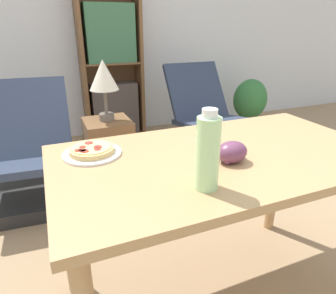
{
  "coord_description": "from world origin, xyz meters",
  "views": [
    {
      "loc": [
        -0.72,
        -0.98,
        1.26
      ],
      "look_at": [
        -0.32,
        -0.01,
        0.83
      ],
      "focal_mm": 32.0,
      "sensor_mm": 36.0,
      "label": 1
    }
  ],
  "objects": [
    {
      "name": "bookshelf",
      "position": [
        0.02,
        2.45,
        0.78
      ],
      "size": [
        0.67,
        0.29,
        1.71
      ],
      "color": "brown",
      "rests_on": "ground_plane"
    },
    {
      "name": "side_table",
      "position": [
        -0.31,
        1.2,
        0.29
      ],
      "size": [
        0.34,
        0.34,
        0.58
      ],
      "color": "brown",
      "rests_on": "ground_plane"
    },
    {
      "name": "pizza_on_plate",
      "position": [
        -0.58,
        0.17,
        0.78
      ],
      "size": [
        0.24,
        0.24,
        0.04
      ],
      "color": "white",
      "rests_on": "dining_table"
    },
    {
      "name": "grape_bunch",
      "position": [
        -0.1,
        -0.11,
        0.81
      ],
      "size": [
        0.13,
        0.1,
        0.08
      ],
      "color": "#6B3856",
      "rests_on": "dining_table"
    },
    {
      "name": "ground_plane",
      "position": [
        0.0,
        0.0,
        0.0
      ],
      "size": [
        14.0,
        14.0,
        0.0
      ],
      "primitive_type": "plane",
      "color": "#9E7F5B"
    },
    {
      "name": "drink_bottle",
      "position": [
        -0.28,
        -0.24,
        0.89
      ],
      "size": [
        0.08,
        0.08,
        0.26
      ],
      "color": "#B7EAA3",
      "rests_on": "dining_table"
    },
    {
      "name": "dining_table",
      "position": [
        -0.09,
        -0.03,
        0.66
      ],
      "size": [
        1.36,
        0.75,
        0.77
      ],
      "color": "tan",
      "rests_on": "ground_plane"
    },
    {
      "name": "wall_back",
      "position": [
        0.0,
        2.62,
        1.3
      ],
      "size": [
        8.0,
        0.05,
        2.6
      ],
      "color": "silver",
      "rests_on": "ground_plane"
    },
    {
      "name": "potted_plant_floor",
      "position": [
        1.65,
        2.04,
        0.35
      ],
      "size": [
        0.44,
        0.37,
        0.64
      ],
      "color": "#70665B",
      "rests_on": "ground_plane"
    },
    {
      "name": "lounge_chair_near",
      "position": [
        -0.89,
        1.23,
        0.29
      ],
      "size": [
        0.65,
        0.8,
        0.88
      ],
      "rotation": [
        0.0,
        0.0,
        -0.08
      ],
      "color": "black",
      "rests_on": "ground_plane"
    },
    {
      "name": "table_lamp",
      "position": [
        -0.31,
        1.2,
        0.9
      ],
      "size": [
        0.21,
        0.21,
        0.44
      ],
      "color": "#665B51",
      "rests_on": "side_table"
    },
    {
      "name": "lounge_chair_far",
      "position": [
        0.76,
        1.63,
        0.29
      ],
      "size": [
        0.61,
        0.76,
        0.88
      ],
      "rotation": [
        0.0,
        0.0,
        -0.01
      ],
      "color": "black",
      "rests_on": "ground_plane"
    }
  ]
}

